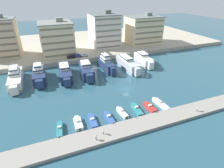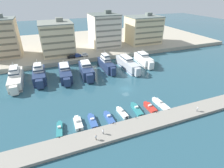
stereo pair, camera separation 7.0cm
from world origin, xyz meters
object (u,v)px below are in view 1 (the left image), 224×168
car_white_mid_left (84,55)px  pedestrian_mid_deck (96,137)px  yacht_silver_center_right (127,64)px  motorboat_blue_mid_left (93,121)px  yacht_navy_center_left (86,70)px  yacht_navy_left (39,75)px  motorboat_blue_center_left (109,118)px  pedestrian_near_edge (198,108)px  pedestrian_far_side (103,131)px  yacht_white_mid_right (144,60)px  yacht_navy_mid_left (65,73)px  yacht_navy_center (106,64)px  motorboat_white_left (78,123)px  motorboat_teal_far_left (60,130)px  motorboat_teal_center_right (137,109)px  motorboat_red_mid_right (150,107)px  motorboat_white_center (122,113)px  yacht_ivory_far_left (16,78)px  car_black_far_left (71,56)px  motorboat_white_right (161,104)px  car_blue_left (77,55)px

car_white_mid_left → pedestrian_mid_deck: car_white_mid_left is taller
yacht_silver_center_right → motorboat_blue_mid_left: 41.71m
yacht_navy_center_left → motorboat_blue_mid_left: bearing=-100.8°
yacht_navy_left → motorboat_blue_center_left: bearing=-61.9°
pedestrian_near_edge → pedestrian_mid_deck: size_ratio=1.04×
motorboat_blue_center_left → pedestrian_far_side: pedestrian_far_side is taller
yacht_white_mid_right → pedestrian_mid_deck: bearing=-131.9°
yacht_navy_mid_left → motorboat_blue_mid_left: yacht_navy_mid_left is taller
yacht_navy_left → yacht_navy_center_left: yacht_navy_left is taller
yacht_navy_center_left → yacht_navy_center: size_ratio=1.05×
motorboat_white_left → car_white_mid_left: size_ratio=1.48×
motorboat_teal_far_left → motorboat_teal_center_right: bearing=1.8°
motorboat_red_mid_right → yacht_white_mid_right: bearing=63.1°
motorboat_blue_mid_left → pedestrian_mid_deck: pedestrian_mid_deck is taller
motorboat_blue_mid_left → motorboat_white_center: (9.60, 0.46, 0.06)m
yacht_navy_center → motorboat_white_left: bearing=-121.2°
pedestrian_far_side → pedestrian_mid_deck: bearing=-150.6°
pedestrian_far_side → car_white_mid_left: bearing=81.5°
motorboat_blue_center_left → yacht_white_mid_right: bearing=47.8°
motorboat_blue_center_left → pedestrian_near_edge: pedestrian_near_edge is taller
yacht_navy_center → yacht_ivory_far_left: bearing=180.0°
yacht_ivory_far_left → car_white_mid_left: size_ratio=5.03×
yacht_silver_center_right → car_black_far_left: (-23.81, 18.76, 0.73)m
yacht_navy_left → pedestrian_far_side: yacht_navy_left is taller
motorboat_blue_mid_left → car_white_mid_left: size_ratio=1.60×
yacht_navy_center → yacht_silver_center_right: 10.28m
motorboat_teal_center_right → motorboat_white_left: bearing=179.5°
motorboat_white_right → motorboat_red_mid_right: bearing=-174.1°
motorboat_teal_far_left → car_black_far_left: car_black_far_left is taller
yacht_white_mid_right → car_blue_left: yacht_white_mid_right is taller
motorboat_blue_mid_left → motorboat_white_center: size_ratio=1.11×
motorboat_white_center → car_blue_left: 51.13m
car_white_mid_left → yacht_silver_center_right: bearing=-48.9°
motorboat_teal_far_left → motorboat_white_right: (32.86, 0.47, -0.06)m
yacht_navy_center_left → yacht_navy_mid_left: bearing=171.7°
yacht_navy_center → car_white_mid_left: yacht_navy_center is taller
motorboat_blue_mid_left → car_black_far_left: bearing=87.0°
motorboat_white_left → motorboat_white_right: motorboat_white_left is taller
yacht_navy_left → yacht_ivory_far_left: bearing=177.7°
yacht_silver_center_right → motorboat_blue_mid_left: bearing=-129.5°
yacht_navy_mid_left → motorboat_red_mid_right: 40.40m
motorboat_teal_center_right → pedestrian_near_edge: 18.55m
yacht_navy_center → motorboat_white_right: bearing=-78.5°
motorboat_blue_mid_left → pedestrian_far_side: (1.14, -6.33, 1.43)m
pedestrian_mid_deck → yacht_navy_mid_left: bearing=92.7°
yacht_navy_left → pedestrian_near_edge: (44.94, -41.89, -0.61)m
motorboat_teal_far_left → car_white_mid_left: 55.15m
motorboat_white_left → motorboat_white_right: 27.65m
yacht_navy_mid_left → yacht_white_mid_right: yacht_white_mid_right is taller
motorboat_teal_far_left → motorboat_white_center: 18.92m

